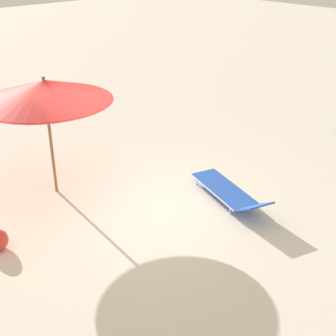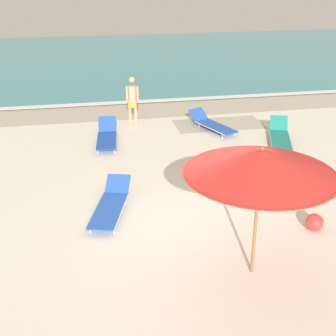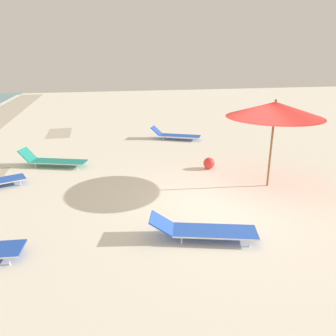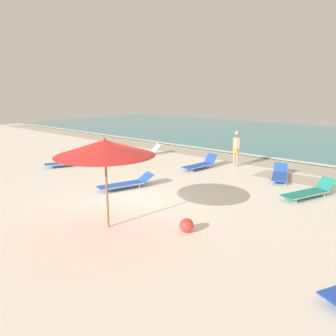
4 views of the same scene
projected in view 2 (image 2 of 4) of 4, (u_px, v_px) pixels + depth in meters
The scene contains 9 objects.
ground_plane at pixel (191, 239), 9.95m from camera, with size 60.00×60.00×0.16m.
ocean_water at pixel (112, 59), 27.98m from camera, with size 60.00×19.85×0.07m.
beach_umbrella at pixel (261, 163), 7.85m from camera, with size 2.65×2.65×2.50m.
sun_lounger_near_water_left at pixel (212, 124), 16.11m from camera, with size 1.33×2.21×0.51m.
sun_lounger_near_water_right at pixel (111, 204), 10.75m from camera, with size 1.21×2.29×0.48m.
sun_lounger_mid_beach_pair_a at pixel (107, 137), 14.88m from camera, with size 0.80×2.03×0.63m.
sun_lounger_mid_beach_pair_b at pixel (280, 137), 14.92m from camera, with size 1.32×2.33×0.59m.
beachgoer_wading_adult at pixel (132, 99), 16.14m from camera, with size 0.43×0.27×1.76m.
beach_ball at pixel (314, 222), 10.03m from camera, with size 0.38×0.38×0.38m.
Camera 2 is at (-2.11, -8.24, 5.30)m, focal length 50.00 mm.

